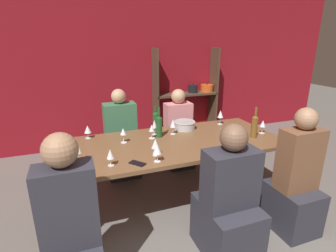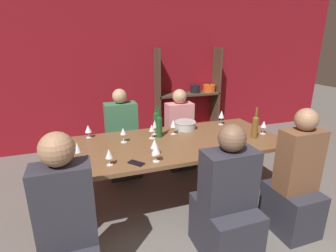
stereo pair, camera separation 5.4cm
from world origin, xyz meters
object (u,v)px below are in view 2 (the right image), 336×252
(wine_glass_white_a, at_px, (77,148))
(wine_glass_empty_d, at_px, (152,128))
(wine_bottle_green, at_px, (159,126))
(wine_glass_red_c, at_px, (264,125))
(wine_glass_white_c, at_px, (221,115))
(mixing_bowl, at_px, (185,125))
(wine_glass_red_b, at_px, (123,132))
(dining_table, at_px, (171,148))
(person_near_a, at_px, (69,238))
(person_far_b, at_px, (179,138))
(wine_bottle_amber, at_px, (156,120))
(shelf_unit, at_px, (190,106))
(wine_glass_empty_e, at_px, (155,144))
(wine_glass_red_d, at_px, (88,129))
(wine_glass_empty_c, at_px, (69,140))
(person_near_c, at_px, (295,188))
(wine_glass_white_b, at_px, (156,150))
(person_near_b, at_px, (226,209))
(wine_bottle_dark, at_px, (255,126))
(wine_glass_red_a, at_px, (155,125))
(wine_glass_empty_b, at_px, (109,154))
(cell_phone, at_px, (136,163))
(person_far_a, at_px, (122,144))

(wine_glass_white_a, height_order, wine_glass_empty_d, wine_glass_white_a)
(wine_glass_empty_d, bearing_deg, wine_bottle_green, 7.29)
(wine_glass_red_c, xyz_separation_m, wine_glass_white_c, (-0.28, 0.48, 0.02))
(wine_bottle_green, bearing_deg, mixing_bowl, 22.64)
(wine_glass_red_b, xyz_separation_m, wine_glass_red_c, (1.60, -0.27, -0.01))
(dining_table, height_order, person_near_a, person_near_a)
(person_far_b, bearing_deg, wine_glass_white_a, 35.62)
(wine_bottle_amber, bearing_deg, person_far_b, 41.04)
(person_near_a, bearing_deg, shelf_unit, 52.03)
(wine_bottle_amber, distance_m, wine_glass_empty_e, 0.77)
(person_near_a, bearing_deg, wine_glass_red_d, 79.94)
(mixing_bowl, xyz_separation_m, wine_glass_red_c, (0.80, -0.46, 0.06))
(wine_glass_empty_c, xyz_separation_m, person_near_c, (1.98, -0.94, -0.39))
(wine_glass_empty_c, xyz_separation_m, wine_glass_white_b, (0.75, -0.50, 0.00))
(wine_glass_white_b, bearing_deg, wine_glass_empty_d, 77.69)
(person_near_c, bearing_deg, person_near_b, -176.91)
(wine_bottle_dark, height_order, wine_glass_white_c, wine_bottle_dark)
(wine_glass_red_c, bearing_deg, wine_glass_empty_c, 174.40)
(shelf_unit, distance_m, wine_glass_white_c, 1.51)
(wine_glass_white_b, relative_size, wine_glass_red_d, 1.09)
(wine_bottle_green, height_order, wine_glass_white_a, wine_bottle_green)
(person_far_b, bearing_deg, wine_bottle_amber, 41.04)
(wine_bottle_green, bearing_deg, wine_glass_empty_e, -112.52)
(wine_glass_red_a, height_order, wine_glass_empty_b, wine_glass_red_a)
(shelf_unit, distance_m, wine_glass_red_a, 1.95)
(person_near_a, bearing_deg, wine_glass_red_c, 18.85)
(wine_bottle_amber, distance_m, wine_glass_red_b, 0.55)
(cell_phone, relative_size, person_near_c, 0.13)
(mixing_bowl, height_order, wine_glass_empty_b, wine_glass_empty_b)
(wine_bottle_green, bearing_deg, person_far_a, 114.81)
(shelf_unit, distance_m, person_far_b, 1.18)
(cell_phone, bearing_deg, wine_glass_white_a, 152.60)
(wine_glass_empty_b, bearing_deg, wine_glass_red_c, 7.14)
(wine_glass_white_b, distance_m, cell_phone, 0.21)
(person_far_a, bearing_deg, wine_glass_red_a, 116.29)
(wine_glass_white_b, bearing_deg, wine_glass_empty_c, 145.93)
(wine_glass_empty_b, bearing_deg, wine_glass_red_a, 46.11)
(wine_glass_empty_b, bearing_deg, person_near_a, -125.12)
(wine_bottle_green, relative_size, cell_phone, 2.17)
(wine_glass_white_b, height_order, person_near_c, person_near_c)
(shelf_unit, bearing_deg, wine_glass_red_a, -126.24)
(shelf_unit, relative_size, wine_glass_red_c, 10.51)
(wine_glass_red_a, bearing_deg, person_far_b, 46.95)
(wine_glass_white_a, xyz_separation_m, wine_glass_red_c, (2.07, 0.03, -0.00))
(wine_glass_red_c, height_order, wine_glass_empty_e, wine_glass_empty_e)
(shelf_unit, relative_size, wine_glass_white_c, 8.82)
(shelf_unit, bearing_deg, wine_glass_red_c, -87.97)
(wine_glass_red_b, bearing_deg, shelf_unit, 47.73)
(wine_glass_empty_c, relative_size, wine_glass_empty_d, 1.02)
(wine_glass_empty_c, distance_m, person_near_a, 1.03)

